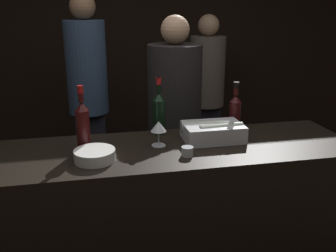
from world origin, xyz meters
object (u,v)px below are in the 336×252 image
at_px(bowl_white, 95,155).
at_px(person_in_hoodie, 175,116).
at_px(person_blond_tee, 88,92).
at_px(red_wine_bottle_burgundy, 159,112).
at_px(red_wine_bottle_black_foil, 235,110).
at_px(wine_glass, 158,127).
at_px(red_wine_bottle_tall, 83,125).
at_px(person_grey_polo, 207,89).
at_px(candle_votive, 187,151).
at_px(ice_bin_with_bottles, 213,131).

distance_m(bowl_white, person_in_hoodie, 1.07).
bearing_deg(person_blond_tee, red_wine_bottle_burgundy, -70.93).
xyz_separation_m(bowl_white, red_wine_bottle_black_foil, (0.91, 0.34, 0.10)).
bearing_deg(person_in_hoodie, red_wine_bottle_burgundy, -169.03).
bearing_deg(person_blond_tee, wine_glass, -76.66).
xyz_separation_m(bowl_white, red_wine_bottle_tall, (-0.05, 0.16, 0.12)).
bearing_deg(bowl_white, person_grey_polo, 56.50).
relative_size(candle_votive, person_in_hoodie, 0.04).
bearing_deg(candle_votive, wine_glass, 124.47).
xyz_separation_m(red_wine_bottle_tall, red_wine_bottle_burgundy, (0.47, 0.21, -0.01)).
bearing_deg(wine_glass, person_blond_tee, 107.89).
relative_size(red_wine_bottle_tall, person_blond_tee, 0.20).
bearing_deg(person_in_hoodie, person_grey_polo, 3.29).
height_order(red_wine_bottle_black_foil, person_in_hoodie, person_in_hoodie).
xyz_separation_m(wine_glass, red_wine_bottle_burgundy, (0.04, 0.22, 0.03)).
bearing_deg(red_wine_bottle_black_foil, red_wine_bottle_burgundy, 177.21).
xyz_separation_m(candle_votive, red_wine_bottle_burgundy, (-0.08, 0.40, 0.12)).
relative_size(red_wine_bottle_black_foil, person_in_hoodie, 0.19).
xyz_separation_m(ice_bin_with_bottles, person_in_hoodie, (-0.08, 0.68, -0.10)).
distance_m(candle_votive, red_wine_bottle_burgundy, 0.43).
height_order(ice_bin_with_bottles, wine_glass, wine_glass).
bearing_deg(red_wine_bottle_black_foil, person_blond_tee, 132.40).
height_order(wine_glass, person_grey_polo, person_grey_polo).
bearing_deg(candle_votive, person_grey_polo, 69.48).
bearing_deg(red_wine_bottle_black_foil, person_grey_polo, 79.75).
bearing_deg(wine_glass, red_wine_bottle_burgundy, 78.79).
distance_m(wine_glass, candle_votive, 0.24).
height_order(red_wine_bottle_black_foil, red_wine_bottle_burgundy, red_wine_bottle_burgundy).
xyz_separation_m(red_wine_bottle_black_foil, person_blond_tee, (-0.94, 1.02, -0.06)).
distance_m(person_blond_tee, person_grey_polo, 1.26).
bearing_deg(red_wine_bottle_burgundy, person_blond_tee, 113.62).
distance_m(bowl_white, red_wine_bottle_burgundy, 0.56).
xyz_separation_m(red_wine_bottle_black_foil, person_grey_polo, (0.26, 1.42, -0.17)).
bearing_deg(red_wine_bottle_tall, bowl_white, -71.31).
relative_size(red_wine_bottle_tall, person_in_hoodie, 0.22).
bearing_deg(person_blond_tee, candle_votive, -74.24).
xyz_separation_m(red_wine_bottle_black_foil, red_wine_bottle_tall, (-0.96, -0.18, 0.02)).
relative_size(bowl_white, red_wine_bottle_tall, 0.58).
distance_m(ice_bin_with_bottles, person_grey_polo, 1.65).
relative_size(bowl_white, candle_votive, 3.29).
height_order(bowl_white, person_grey_polo, person_grey_polo).
bearing_deg(wine_glass, person_in_hoodie, 70.22).
xyz_separation_m(bowl_white, person_blond_tee, (-0.03, 1.37, 0.04)).
bearing_deg(red_wine_bottle_burgundy, red_wine_bottle_tall, -155.88).
bearing_deg(wine_glass, bowl_white, -158.02).
bearing_deg(candle_votive, red_wine_bottle_burgundy, 101.49).
distance_m(ice_bin_with_bottles, person_in_hoodie, 0.70).
xyz_separation_m(red_wine_bottle_burgundy, person_grey_polo, (0.75, 1.39, -0.18)).
xyz_separation_m(candle_votive, red_wine_bottle_black_foil, (0.42, 0.38, 0.10)).
distance_m(candle_votive, red_wine_bottle_black_foil, 0.57).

